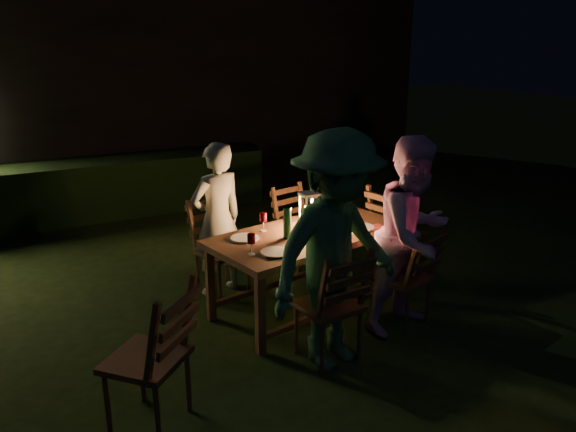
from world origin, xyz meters
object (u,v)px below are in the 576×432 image
lantern (309,213)px  bottle_table (287,223)px  chair_spare (151,382)px  chair_far_right (299,244)px  person_opp_left (336,252)px  bottle_bucket_a (335,160)px  ice_bucket (336,163)px  bottle_bucket_b (338,158)px  chair_near_left (330,324)px  person_house_side (217,220)px  chair_near_right (405,294)px  person_opp_right (413,235)px  side_table (336,178)px  chair_end (395,247)px  chair_far_left (222,265)px  dining_table (308,240)px

lantern → bottle_table: bearing=-158.6°
chair_spare → bottle_table: (1.48, 0.94, 0.58)m
chair_far_right → lantern: lantern is taller
person_opp_left → bottle_bucket_a: size_ratio=5.73×
ice_bucket → bottle_bucket_b: 0.08m
chair_near_left → ice_bucket: 3.36m
person_house_side → ice_bucket: size_ratio=5.04×
chair_near_right → person_opp_right: bearing=-98.9°
chair_near_left → bottle_table: bottle_table is taller
person_house_side → side_table: bearing=-161.8°
person_opp_left → lantern: (0.31, 0.95, -0.01)m
bottle_table → ice_bucket: 2.65m
chair_near_left → chair_far_right: 1.84m
person_house_side → bottle_table: size_ratio=5.40×
person_opp_right → chair_near_right: bearing=87.5°
chair_spare → side_table: size_ratio=1.39×
side_table → person_opp_right: bearing=-108.8°
chair_near_right → ice_bucket: bearing=52.4°
ice_bucket → bottle_bucket_a: size_ratio=0.94×
chair_far_right → chair_end: (0.82, -0.61, 0.02)m
side_table → chair_far_left: bearing=-148.8°
person_house_side → chair_far_left: bearing=87.5°
chair_end → person_opp_left: bearing=-64.5°
dining_table → person_opp_left: (-0.27, -0.90, 0.24)m
chair_near_left → side_table: bearing=51.6°
person_opp_right → ice_bucket: 2.80m
ice_bucket → person_house_side: bearing=-149.9°
person_house_side → bottle_bucket_b: bearing=-161.6°
chair_near_right → chair_near_left: bearing=173.7°
chair_spare → ice_bucket: chair_spare is taller
person_house_side → bottle_bucket_b: (2.17, 1.27, 0.16)m
chair_far_right → ice_bucket: 1.66m
chair_near_left → bottle_bucket_a: bottle_bucket_a is taller
chair_far_right → ice_bucket: bearing=-150.3°
chair_near_left → chair_far_right: chair_near_left is taller
bottle_bucket_b → chair_near_right: bearing=-110.0°
dining_table → bottle_bucket_b: bearing=39.8°
chair_end → dining_table: bearing=-90.6°
person_opp_left → chair_far_left: bearing=90.1°
dining_table → chair_far_right: (0.38, 0.87, -0.39)m
chair_near_left → bottle_bucket_b: bottle_bucket_b is taller
chair_near_right → side_table: bearing=52.4°
chair_near_left → chair_end: bearing=30.9°
chair_near_left → bottle_bucket_b: bearing=51.3°
side_table → person_opp_left: bearing=-122.2°
side_table → bottle_table: bearing=-131.4°
person_opp_right → chair_spare: bearing=175.1°
person_opp_right → chair_end: bearing=46.5°
chair_spare → person_opp_right: size_ratio=0.62×
chair_near_left → ice_bucket: bearing=51.6°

